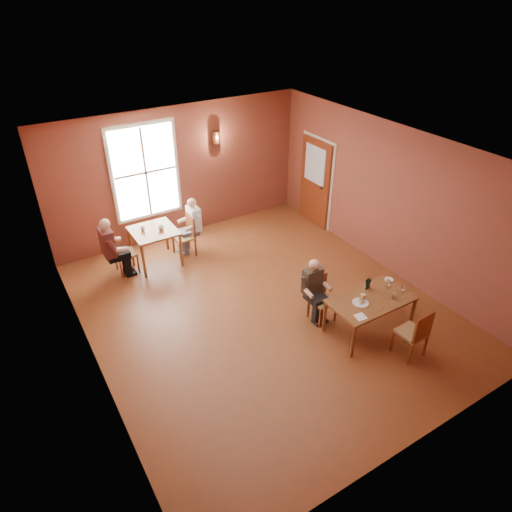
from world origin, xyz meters
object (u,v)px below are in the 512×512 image
chair_diner_main (323,300)px  diner_main (324,294)px  chair_diner_white (184,236)px  chair_diner_maroon (125,253)px  diner_white (184,230)px  diner_maroon (122,245)px  main_table (369,314)px  second_table (156,247)px  chair_empty (411,332)px

chair_diner_main → diner_main: 0.14m
chair_diner_white → chair_diner_maroon: 1.30m
chair_diner_maroon → diner_white: bearing=90.0°
diner_main → chair_diner_maroon: (-2.49, 3.37, -0.11)m
diner_white → diner_maroon: (-1.36, 0.00, 0.05)m
chair_diner_white → chair_diner_maroon: size_ratio=1.02×
chair_diner_white → main_table: bearing=-157.0°
second_table → chair_diner_maroon: bearing=180.0°
chair_empty → second_table: (-2.51, 4.77, -0.06)m
main_table → diner_maroon: bearing=127.1°
chair_diner_main → chair_diner_white: chair_diner_white is taller
chair_empty → main_table: bearing=99.6°
chair_diner_main → diner_main: size_ratio=0.75×
second_table → diner_maroon: diner_maroon is taller
diner_white → diner_main: bearing=-161.0°
main_table → chair_diner_main: bearing=127.6°
chair_empty → diner_white: bearing=108.6°
chair_diner_main → diner_maroon: 4.19m
diner_white → chair_diner_maroon: 1.34m
chair_empty → chair_diner_maroon: bearing=121.1°
chair_diner_main → diner_main: (0.00, -0.03, 0.14)m
main_table → diner_main: diner_main is taller
chair_empty → chair_diner_white: chair_diner_white is taller
chair_diner_main → chair_empty: (0.67, -1.43, 0.03)m
second_table → diner_maroon: (-0.68, 0.00, 0.25)m
diner_white → diner_maroon: diner_maroon is taller
diner_main → chair_diner_white: size_ratio=1.23×
chair_empty → chair_diner_white: size_ratio=1.00×
chair_diner_maroon → diner_maroon: diner_maroon is taller
chair_diner_white → diner_white: (0.03, 0.00, 0.15)m
diner_maroon → chair_empty: bearing=33.8°
chair_empty → diner_main: bearing=113.0°
chair_diner_main → diner_white: (-1.16, 3.34, 0.18)m
chair_diner_white → diner_maroon: diner_maroon is taller
diner_maroon → chair_diner_white: bearing=90.0°
chair_empty → diner_white: 5.11m
diner_main → second_table: size_ratio=1.25×
chair_empty → diner_maroon: 5.74m
chair_diner_white → chair_empty: bearing=-158.7°
main_table → chair_diner_white: 4.34m
diner_main → chair_diner_white: bearing=-70.5°
second_table → chair_diner_white: 0.65m
chair_diner_white → chair_diner_maroon: bearing=90.0°
chair_diner_maroon → main_table: bearing=36.9°
diner_main → chair_empty: bearing=115.4°
main_table → chair_empty: (0.17, -0.78, 0.12)m
chair_diner_main → diner_main: diner_main is taller
chair_diner_main → main_table: bearing=127.6°
chair_diner_main → chair_diner_maroon: bearing=-53.3°
chair_empty → diner_white: diner_white is taller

